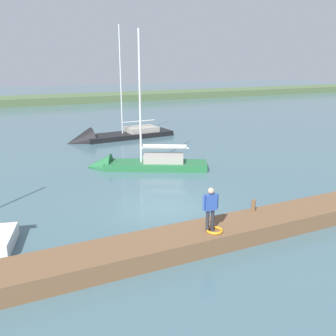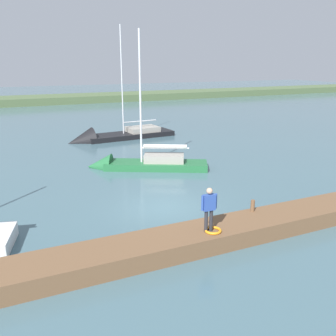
% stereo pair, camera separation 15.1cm
% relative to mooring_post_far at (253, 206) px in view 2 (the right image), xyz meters
% --- Properties ---
extents(ground_plane, '(200.00, 200.00, 0.00)m').
position_rel_mooring_post_far_xyz_m(ground_plane, '(2.53, -3.57, -0.96)').
color(ground_plane, '#42606B').
extents(far_shoreline, '(180.00, 8.00, 2.40)m').
position_rel_mooring_post_far_xyz_m(far_shoreline, '(2.53, -55.61, -0.96)').
color(far_shoreline, '#4C603D').
rests_on(far_shoreline, ground_plane).
extents(dock_pier, '(25.26, 1.88, 0.70)m').
position_rel_mooring_post_far_xyz_m(dock_pier, '(2.53, 0.66, -0.61)').
color(dock_pier, brown).
rests_on(dock_pier, ground_plane).
extents(mooring_post_far, '(0.18, 0.18, 0.51)m').
position_rel_mooring_post_far_xyz_m(mooring_post_far, '(0.00, 0.00, 0.00)').
color(mooring_post_far, brown).
rests_on(mooring_post_far, dock_pier).
extents(life_ring_buoy, '(0.66, 0.66, 0.10)m').
position_rel_mooring_post_far_xyz_m(life_ring_buoy, '(2.64, 1.04, -0.20)').
color(life_ring_buoy, orange).
rests_on(life_ring_buoy, dock_pier).
extents(sailboat_inner_slip, '(8.03, 5.34, 9.78)m').
position_rel_mooring_post_far_xyz_m(sailboat_inner_slip, '(1.29, -10.70, -0.75)').
color(sailboat_inner_slip, '#236638').
rests_on(sailboat_inner_slip, ground_plane).
extents(sailboat_outer_mooring, '(10.31, 3.31, 11.38)m').
position_rel_mooring_post_far_xyz_m(sailboat_outer_mooring, '(0.16, -20.95, -0.87)').
color(sailboat_outer_mooring, black).
rests_on(sailboat_outer_mooring, ground_plane).
extents(person_on_dock, '(0.66, 0.24, 1.76)m').
position_rel_mooring_post_far_xyz_m(person_on_dock, '(2.78, 0.92, 0.77)').
color(person_on_dock, '#28282D').
rests_on(person_on_dock, dock_pier).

